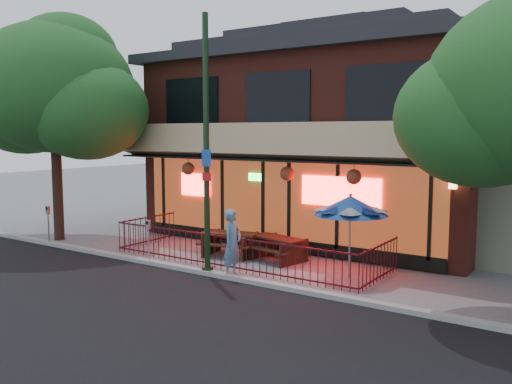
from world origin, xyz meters
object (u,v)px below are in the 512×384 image
picnic_table_left (230,240)px  picnic_table_right (278,245)px  patio_umbrella (350,205)px  street_tree_left (56,81)px  street_light (206,160)px  parking_meter_far (48,219)px  parking_meter_near (148,234)px  pedestrian (232,243)px

picnic_table_left → picnic_table_right: picnic_table_left is taller
picnic_table_right → patio_umbrella: 2.99m
street_tree_left → picnic_table_left: bearing=11.2°
street_light → parking_meter_far: size_ratio=5.16×
street_tree_left → street_light: bearing=-6.0°
street_light → picnic_table_left: bearing=110.8°
street_tree_left → picnic_table_right: (8.26, 1.60, -5.19)m
parking_meter_near → patio_umbrella: bearing=18.6°
patio_umbrella → picnic_table_right: bearing=169.2°
street_light → parking_meter_near: street_light is taller
parking_meter_near → parking_meter_far: (-4.75, -0.08, 0.05)m
street_light → patio_umbrella: street_light is taller
picnic_table_left → picnic_table_right: bearing=9.8°
picnic_table_right → pedestrian: bearing=-90.8°
street_tree_left → picnic_table_left: (6.66, 1.32, -5.18)m
parking_meter_far → pedestrian: bearing=1.4°
picnic_table_left → patio_umbrella: bearing=-2.9°
street_light → pedestrian: bearing=8.8°
pedestrian → street_tree_left: bearing=80.8°
street_light → patio_umbrella: size_ratio=3.07×
parking_meter_near → parking_meter_far: parking_meter_far is taller
picnic_table_left → parking_meter_far: bearing=-160.6°
street_light → pedestrian: size_ratio=3.80×
picnic_table_left → street_tree_left: bearing=-168.8°
street_light → patio_umbrella: 4.04m
street_tree_left → patio_umbrella: (10.82, 1.11, -3.72)m
street_light → picnic_table_right: (0.80, 2.39, -2.67)m
pedestrian → parking_meter_near: 3.02m
street_tree_left → parking_meter_near: 7.12m
street_tree_left → picnic_table_right: street_tree_left is taller
street_light → parking_meter_near: (-2.25, 0.00, -2.28)m
picnic_table_right → street_tree_left: bearing=-169.1°
street_tree_left → parking_meter_far: 4.85m
pedestrian → parking_meter_far: 7.77m
street_tree_left → pedestrian: size_ratio=4.37×
patio_umbrella → pedestrian: (-2.59, -1.78, -1.02)m
patio_umbrella → pedestrian: patio_umbrella is taller
parking_meter_near → parking_meter_far: bearing=-179.0°
street_tree_left → picnic_table_left: street_tree_left is taller
street_light → pedestrian: 2.36m
street_tree_left → pedestrian: street_tree_left is taller
picnic_table_right → patio_umbrella: patio_umbrella is taller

